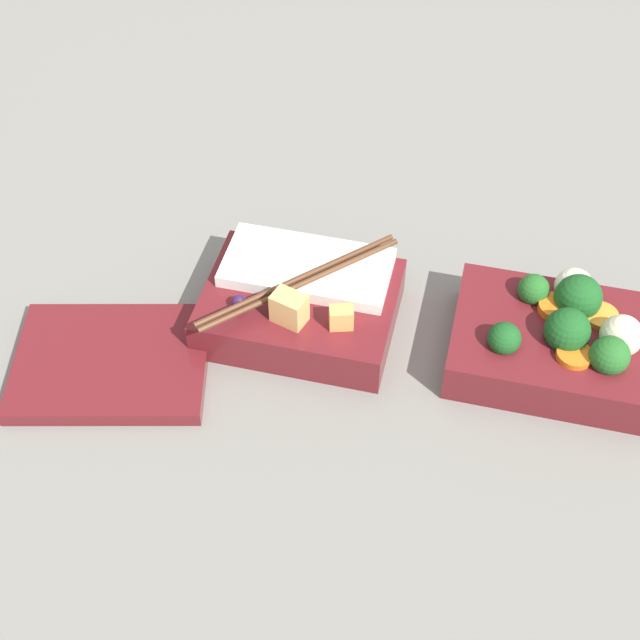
% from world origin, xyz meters
% --- Properties ---
extents(ground_plane, '(3.00, 3.00, 0.00)m').
position_xyz_m(ground_plane, '(0.00, 0.00, 0.00)').
color(ground_plane, slate).
extents(bento_tray_vegetable, '(0.17, 0.13, 0.07)m').
position_xyz_m(bento_tray_vegetable, '(-0.11, 0.00, 0.03)').
color(bento_tray_vegetable, maroon).
rests_on(bento_tray_vegetable, ground_plane).
extents(bento_tray_rice, '(0.17, 0.15, 0.07)m').
position_xyz_m(bento_tray_rice, '(0.12, 0.01, 0.02)').
color(bento_tray_rice, maroon).
rests_on(bento_tray_rice, ground_plane).
extents(bento_lid, '(0.19, 0.16, 0.01)m').
position_xyz_m(bento_lid, '(0.27, 0.10, 0.01)').
color(bento_lid, maroon).
rests_on(bento_lid, ground_plane).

